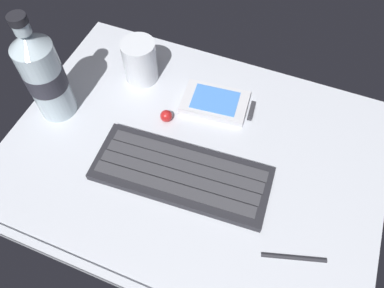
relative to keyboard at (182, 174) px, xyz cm
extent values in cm
cube|color=silver|center=(-0.09, 4.69, -1.81)|extent=(64.00, 48.00, 2.00)
cube|color=silver|center=(-0.09, -18.71, -0.41)|extent=(64.00, 1.20, 0.80)
cube|color=#232328|center=(0.00, 0.00, -0.11)|extent=(29.62, 12.76, 1.40)
cube|color=#3D3D42|center=(-0.20, 3.29, 0.74)|extent=(26.75, 3.64, 0.30)
cube|color=#3D3D42|center=(-0.07, 1.10, 0.74)|extent=(26.75, 3.64, 0.30)
cube|color=#3D3D42|center=(0.07, -1.10, 0.74)|extent=(26.75, 3.64, 0.30)
cube|color=#3D3D42|center=(0.20, -3.29, 0.74)|extent=(26.75, 3.64, 0.30)
cube|color=silver|center=(0.41, 16.19, -0.11)|extent=(12.71, 8.77, 1.40)
cube|color=#4C8CEA|center=(0.41, 16.19, 0.64)|extent=(8.96, 6.75, 0.10)
cube|color=#333338|center=(6.78, 16.83, -0.11)|extent=(1.18, 3.86, 1.12)
cylinder|color=silver|center=(-15.78, 17.55, 3.44)|extent=(6.40, 6.40, 8.50)
cylinder|color=brown|center=(-15.78, 17.55, 2.45)|extent=(5.50, 5.50, 6.12)
cylinder|color=silver|center=(-26.61, 4.72, 6.69)|extent=(6.60, 6.60, 15.00)
cone|color=silver|center=(-26.61, 4.72, 15.59)|extent=(6.60, 6.60, 2.80)
cylinder|color=silver|center=(-26.61, 4.72, 17.89)|extent=(2.51, 2.51, 1.80)
cylinder|color=black|center=(-26.61, 4.72, 19.39)|extent=(2.77, 2.77, 1.20)
cylinder|color=#2D2D38|center=(-26.61, 4.72, 7.44)|extent=(6.73, 6.73, 3.80)
sphere|color=red|center=(-7.09, 9.69, 0.29)|extent=(2.20, 2.20, 2.20)
cylinder|color=#26262B|center=(20.32, -6.35, -0.46)|extent=(9.31, 3.37, 0.70)
camera|label=1|loc=(12.30, -26.33, 54.02)|focal=34.96mm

